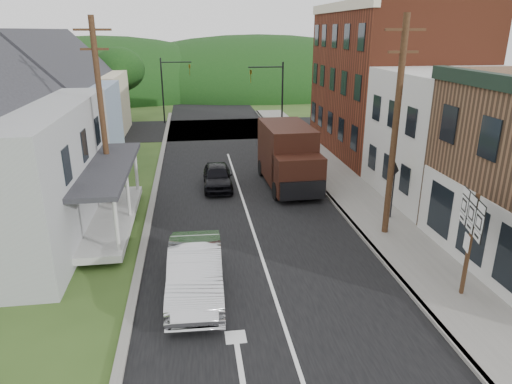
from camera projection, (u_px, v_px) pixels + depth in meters
name	position (u px, v px, depth m)	size (l,w,h in m)	color
ground	(271.00, 287.00, 15.79)	(120.00, 120.00, 0.00)	#2D4719
road	(240.00, 191.00, 25.11)	(9.00, 90.00, 0.02)	black
cross_road	(219.00, 129.00, 40.97)	(60.00, 9.00, 0.02)	black
sidewalk_right	(355.00, 197.00, 24.01)	(2.80, 55.00, 0.15)	slate
curb_right	(331.00, 198.00, 23.83)	(0.20, 55.00, 0.15)	slate
curb_left	(151.00, 208.00, 22.61)	(0.30, 55.00, 0.12)	slate
storefront_white	(465.00, 137.00, 23.20)	(8.00, 7.00, 6.50)	silver
storefront_red	(391.00, 82.00, 31.47)	(8.00, 12.00, 10.00)	maroon
house_blue	(55.00, 108.00, 28.94)	(7.14, 8.16, 7.28)	#7D90AB
house_cream	(79.00, 91.00, 37.26)	(7.14, 8.16, 7.28)	beige
utility_pole_right	(395.00, 129.00, 18.23)	(1.60, 0.26, 9.00)	#472D19
utility_pole_left	(102.00, 116.00, 20.82)	(1.60, 0.26, 9.00)	#472D19
traffic_signal_right	(274.00, 90.00, 37.02)	(2.87, 0.20, 6.00)	black
traffic_signal_left	(170.00, 83.00, 42.40)	(2.87, 0.20, 6.00)	black
tree_left_d	(119.00, 69.00, 42.79)	(4.80, 4.80, 6.94)	#382616
forested_ridge	(207.00, 90.00, 67.08)	(90.00, 30.00, 16.00)	black
silver_sedan	(195.00, 272.00, 15.10)	(1.75, 5.02, 1.65)	silver
dark_sedan	(217.00, 177.00, 25.45)	(1.57, 3.91, 1.33)	black
delivery_van	(289.00, 157.00, 25.40)	(2.69, 6.18, 3.42)	black
route_sign_cluster	(470.00, 230.00, 14.37)	(0.58, 1.96, 3.51)	#472D19
warning_sign	(393.00, 181.00, 20.67)	(0.18, 0.75, 2.75)	black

